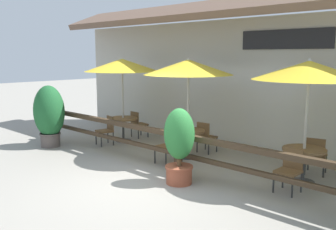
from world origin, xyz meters
The scene contains 17 objects.
ground_plane centered at (0.00, 0.00, 0.00)m, with size 60.00×60.00×0.00m, color gray.
building_facade centered at (0.00, 4.10, 2.17)m, with size 14.28×1.49×4.23m.
patio_railing centered at (0.00, 1.05, 0.70)m, with size 10.40×0.14×0.95m.
patio_umbrella_near centered at (-3.42, 2.36, 2.31)m, with size 2.25×2.25×2.54m.
dining_table_near centered at (-3.42, 2.36, 0.58)m, with size 0.88×0.88×0.73m.
chair_near_streetside centered at (-3.41, 1.71, 0.47)m, with size 0.50×0.50×0.84m.
chair_near_wallside centered at (-3.47, 3.01, 0.47)m, with size 0.46×0.46×0.84m.
patio_umbrella_middle centered at (-0.76, 2.27, 2.31)m, with size 2.25×2.25×2.54m.
dining_table_middle centered at (-0.76, 2.27, 0.58)m, with size 0.88×0.88×0.73m.
chair_middle_streetside centered at (-0.80, 1.57, 0.47)m, with size 0.43×0.43×0.84m.
chair_middle_wallside centered at (-0.73, 2.98, 0.47)m, with size 0.43×0.43×0.84m.
patio_umbrella_far centered at (2.22, 2.44, 2.31)m, with size 2.25×2.25×2.54m.
dining_table_far centered at (2.22, 2.44, 0.58)m, with size 0.88×0.88×0.73m.
chair_far_streetside centered at (2.25, 1.75, 0.47)m, with size 0.42×0.42×0.84m.
chair_far_wallside centered at (2.19, 3.14, 0.47)m, with size 0.50×0.50×0.84m.
potted_plant_broad_leaf centered at (-4.42, 0.46, 0.94)m, with size 0.94×0.85×1.77m.
potted_plant_small_flowering centered at (0.38, 0.65, 0.85)m, with size 0.65×0.59×1.56m.
Camera 1 is at (5.29, -4.89, 2.61)m, focal length 40.00 mm.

